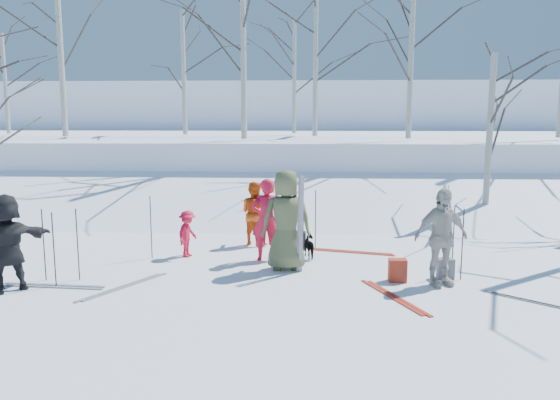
# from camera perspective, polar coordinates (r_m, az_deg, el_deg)

# --- Properties ---
(ground) EXTENTS (120.00, 120.00, 0.00)m
(ground) POSITION_cam_1_polar(r_m,az_deg,el_deg) (10.01, -0.41, -8.72)
(ground) COLOR white
(ground) RESTS_ON ground
(snow_ramp) EXTENTS (70.00, 9.49, 4.12)m
(snow_ramp) POSITION_cam_1_polar(r_m,az_deg,el_deg) (16.78, 0.90, -0.96)
(snow_ramp) COLOR white
(snow_ramp) RESTS_ON ground
(snow_plateau) EXTENTS (70.00, 18.00, 2.20)m
(snow_plateau) POSITION_cam_1_polar(r_m,az_deg,el_deg) (26.60, 1.60, 4.55)
(snow_plateau) COLOR white
(snow_plateau) RESTS_ON ground
(far_hill) EXTENTS (90.00, 30.00, 6.00)m
(far_hill) POSITION_cam_1_polar(r_m,az_deg,el_deg) (47.53, 2.12, 7.69)
(far_hill) COLOR white
(far_hill) RESTS_ON ground
(skier_olive_center) EXTENTS (1.03, 0.72, 1.99)m
(skier_olive_center) POSITION_cam_1_polar(r_m,az_deg,el_deg) (10.66, 0.66, -2.10)
(skier_olive_center) COLOR #4E5432
(skier_olive_center) RESTS_ON ground
(skier_red_north) EXTENTS (0.70, 0.52, 1.73)m
(skier_red_north) POSITION_cam_1_polar(r_m,az_deg,el_deg) (11.38, -1.43, -2.07)
(skier_red_north) COLOR red
(skier_red_north) RESTS_ON ground
(skier_redor_behind) EXTENTS (0.92, 0.89, 1.49)m
(skier_redor_behind) POSITION_cam_1_polar(r_m,az_deg,el_deg) (12.78, -2.67, -1.39)
(skier_redor_behind) COLOR #D54E10
(skier_redor_behind) RESTS_ON ground
(skier_red_seated) EXTENTS (0.54, 0.73, 1.01)m
(skier_red_seated) POSITION_cam_1_polar(r_m,az_deg,el_deg) (11.88, -9.63, -3.49)
(skier_red_seated) COLOR red
(skier_red_seated) RESTS_ON ground
(skier_cream_east) EXTENTS (1.11, 0.72, 1.76)m
(skier_cream_east) POSITION_cam_1_polar(r_m,az_deg,el_deg) (10.11, 16.47, -3.74)
(skier_cream_east) COLOR beige
(skier_cream_east) RESTS_ON ground
(skier_grey_west) EXTENTS (1.47, 1.49, 1.71)m
(skier_grey_west) POSITION_cam_1_polar(r_m,az_deg,el_deg) (10.50, -26.66, -4.01)
(skier_grey_west) COLOR black
(skier_grey_west) RESTS_ON ground
(dog) EXTENTS (0.43, 0.64, 0.49)m
(dog) POSITION_cam_1_polar(r_m,az_deg,el_deg) (11.71, 3.26, -4.85)
(dog) COLOR black
(dog) RESTS_ON ground
(upright_ski_left) EXTENTS (0.11, 0.17, 1.90)m
(upright_ski_left) POSITION_cam_1_polar(r_m,az_deg,el_deg) (10.46, 2.03, -2.57)
(upright_ski_left) COLOR silver
(upright_ski_left) RESTS_ON ground
(upright_ski_right) EXTENTS (0.10, 0.23, 1.89)m
(upright_ski_right) POSITION_cam_1_polar(r_m,az_deg,el_deg) (10.42, 2.24, -2.61)
(upright_ski_right) COLOR silver
(upright_ski_right) RESTS_ON ground
(ski_pair_a) EXTENTS (0.48, 1.93, 0.02)m
(ski_pair_a) POSITION_cam_1_polar(r_m,az_deg,el_deg) (10.64, -22.62, -8.29)
(ski_pair_a) COLOR silver
(ski_pair_a) RESTS_ON ground
(ski_pair_b) EXTENTS (1.57, 2.04, 0.02)m
(ski_pair_b) POSITION_cam_1_polar(r_m,az_deg,el_deg) (9.47, 11.81, -9.88)
(ski_pair_b) COLOR #AC2A18
(ski_pair_b) RESTS_ON ground
(ski_pair_c) EXTENTS (2.06, 2.10, 0.02)m
(ski_pair_c) POSITION_cam_1_polar(r_m,az_deg,el_deg) (9.91, 26.03, -9.78)
(ski_pair_c) COLOR silver
(ski_pair_c) RESTS_ON ground
(ski_pair_d) EXTENTS (1.12, 2.00, 0.02)m
(ski_pair_d) POSITION_cam_1_polar(r_m,az_deg,el_deg) (12.29, 7.39, -5.38)
(ski_pair_d) COLOR #AC2A18
(ski_pair_d) RESTS_ON ground
(ski_pair_e) EXTENTS (1.85, 2.07, 0.02)m
(ski_pair_e) POSITION_cam_1_polar(r_m,az_deg,el_deg) (10.18, -16.03, -8.70)
(ski_pair_e) COLOR silver
(ski_pair_e) RESTS_ON ground
(ski_pole_a) EXTENTS (0.02, 0.02, 1.34)m
(ski_pole_a) POSITION_cam_1_polar(r_m,az_deg,el_deg) (10.91, -23.45, -4.34)
(ski_pole_a) COLOR black
(ski_pole_a) RESTS_ON ground
(ski_pole_b) EXTENTS (0.02, 0.02, 1.34)m
(ski_pole_b) POSITION_cam_1_polar(r_m,az_deg,el_deg) (10.87, 17.65, -4.06)
(ski_pole_b) COLOR black
(ski_pole_b) RESTS_ON ground
(ski_pole_c) EXTENTS (0.02, 0.02, 1.34)m
(ski_pole_c) POSITION_cam_1_polar(r_m,az_deg,el_deg) (10.47, -22.55, -4.81)
(ski_pole_c) COLOR black
(ski_pole_c) RESTS_ON ground
(ski_pole_d) EXTENTS (0.02, 0.02, 1.34)m
(ski_pole_d) POSITION_cam_1_polar(r_m,az_deg,el_deg) (11.86, -13.33, -2.80)
(ski_pole_d) COLOR black
(ski_pole_d) RESTS_ON ground
(ski_pole_e) EXTENTS (0.02, 0.02, 1.34)m
(ski_pole_e) POSITION_cam_1_polar(r_m,az_deg,el_deg) (10.71, -20.40, -4.39)
(ski_pole_e) COLOR black
(ski_pole_e) RESTS_ON ground
(ski_pole_f) EXTENTS (0.02, 0.02, 1.34)m
(ski_pole_f) POSITION_cam_1_polar(r_m,az_deg,el_deg) (12.06, 2.44, -2.38)
(ski_pole_f) COLOR black
(ski_pole_f) RESTS_ON ground
(ski_pole_g) EXTENTS (0.02, 0.02, 1.34)m
(ski_pole_g) POSITION_cam_1_polar(r_m,az_deg,el_deg) (12.51, 3.73, -1.97)
(ski_pole_g) COLOR black
(ski_pole_g) RESTS_ON ground
(ski_pole_h) EXTENTS (0.02, 0.02, 1.34)m
(ski_pole_h) POSITION_cam_1_polar(r_m,az_deg,el_deg) (10.60, 18.51, -4.43)
(ski_pole_h) COLOR black
(ski_pole_h) RESTS_ON ground
(backpack_red) EXTENTS (0.32, 0.22, 0.42)m
(backpack_red) POSITION_cam_1_polar(r_m,az_deg,el_deg) (10.30, 12.18, -7.19)
(backpack_red) COLOR #A12B18
(backpack_red) RESTS_ON ground
(backpack_grey) EXTENTS (0.30, 0.20, 0.38)m
(backpack_grey) POSITION_cam_1_polar(r_m,az_deg,el_deg) (10.71, 16.91, -6.87)
(backpack_grey) COLOR #5A5D62
(backpack_grey) RESTS_ON ground
(backpack_dark) EXTENTS (0.34, 0.24, 0.40)m
(backpack_dark) POSITION_cam_1_polar(r_m,az_deg,el_deg) (12.41, 1.93, -4.27)
(backpack_dark) COLOR black
(backpack_dark) RESTS_ON ground
(birch_plateau_b) EXTENTS (4.75, 4.75, 5.93)m
(birch_plateau_b) POSITION_cam_1_polar(r_m,az_deg,el_deg) (21.61, 3.73, 14.58)
(birch_plateau_b) COLOR silver
(birch_plateau_b) RESTS_ON snow_plateau
(birch_plateau_c) EXTENTS (4.48, 4.48, 5.54)m
(birch_plateau_c) POSITION_cam_1_polar(r_m,az_deg,el_deg) (19.92, 13.53, 14.27)
(birch_plateau_c) COLOR silver
(birch_plateau_c) RESTS_ON snow_plateau
(birch_plateau_d) EXTENTS (4.10, 4.10, 5.01)m
(birch_plateau_d) POSITION_cam_1_polar(r_m,az_deg,el_deg) (24.95, 1.50, 12.77)
(birch_plateau_d) COLOR silver
(birch_plateau_d) RESTS_ON snow_plateau
(birch_plateau_e) EXTENTS (4.93, 4.93, 6.19)m
(birch_plateau_e) POSITION_cam_1_polar(r_m,az_deg,el_deg) (19.14, -3.86, 15.70)
(birch_plateau_e) COLOR silver
(birch_plateau_e) RESTS_ON snow_plateau
(birch_plateau_f) EXTENTS (3.60, 3.60, 4.28)m
(birch_plateau_f) POSITION_cam_1_polar(r_m,az_deg,el_deg) (26.96, -26.78, 10.78)
(birch_plateau_f) COLOR silver
(birch_plateau_f) RESTS_ON snow_plateau
(birch_plateau_g) EXTENTS (5.50, 5.50, 7.01)m
(birch_plateau_g) POSITION_cam_1_polar(r_m,az_deg,el_deg) (22.75, -22.01, 15.04)
(birch_plateau_g) COLOR silver
(birch_plateau_g) RESTS_ON snow_plateau
(birch_plateau_h) EXTENTS (4.12, 4.12, 5.03)m
(birch_plateau_h) POSITION_cam_1_polar(r_m,az_deg,el_deg) (23.50, -10.03, 12.90)
(birch_plateau_h) COLOR silver
(birch_plateau_h) RESTS_ON snow_plateau
(birch_edge_e) EXTENTS (3.88, 3.88, 4.68)m
(birch_edge_e) POSITION_cam_1_polar(r_m,az_deg,el_deg) (16.26, 21.02, 5.90)
(birch_edge_e) COLOR silver
(birch_edge_e) RESTS_ON ground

